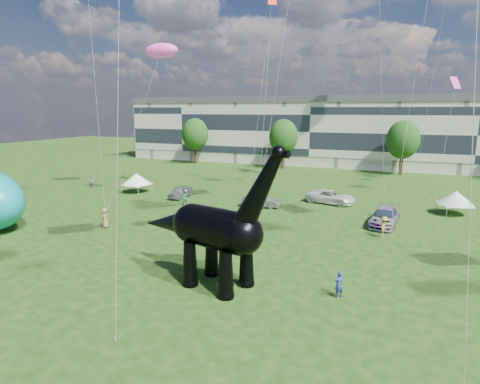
% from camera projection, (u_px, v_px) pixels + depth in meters
% --- Properties ---
extents(ground, '(220.00, 220.00, 0.00)m').
position_uv_depth(ground, '(217.00, 319.00, 20.71)').
color(ground, '#16330C').
rests_on(ground, ground).
extents(terrace_row, '(78.00, 11.00, 12.00)m').
position_uv_depth(terrace_row, '(316.00, 133.00, 78.65)').
color(terrace_row, beige).
rests_on(terrace_row, ground).
extents(tree_far_left, '(5.20, 5.20, 9.44)m').
position_uv_depth(tree_far_left, '(195.00, 132.00, 78.60)').
color(tree_far_left, '#382314').
rests_on(tree_far_left, ground).
extents(tree_mid_left, '(5.20, 5.20, 9.44)m').
position_uv_depth(tree_mid_left, '(283.00, 134.00, 71.92)').
color(tree_mid_left, '#382314').
rests_on(tree_mid_left, ground).
extents(tree_mid_right, '(5.20, 5.20, 9.44)m').
position_uv_depth(tree_mid_right, '(403.00, 137.00, 64.49)').
color(tree_mid_right, '#382314').
rests_on(tree_mid_right, ground).
extents(dinosaur_sculpture, '(11.19, 4.42, 9.15)m').
position_uv_depth(dinosaur_sculpture, '(212.00, 230.00, 24.22)').
color(dinosaur_sculpture, black).
rests_on(dinosaur_sculpture, ground).
extents(car_silver, '(1.82, 4.20, 1.41)m').
position_uv_depth(car_silver, '(180.00, 192.00, 48.86)').
color(car_silver, silver).
rests_on(car_silver, ground).
extents(car_grey, '(4.38, 2.14, 1.38)m').
position_uv_depth(car_grey, '(261.00, 201.00, 44.11)').
color(car_grey, slate).
rests_on(car_grey, ground).
extents(car_white, '(5.91, 3.63, 1.53)m').
position_uv_depth(car_white, '(331.00, 197.00, 45.90)').
color(car_white, white).
rests_on(car_white, ground).
extents(car_dark, '(2.75, 5.71, 1.60)m').
position_uv_depth(car_dark, '(385.00, 217.00, 37.20)').
color(car_dark, '#595960').
rests_on(car_dark, ground).
extents(gazebo_near, '(4.41, 4.41, 2.46)m').
position_uv_depth(gazebo_near, '(456.00, 198.00, 40.90)').
color(gazebo_near, silver).
rests_on(gazebo_near, ground).
extents(gazebo_left, '(3.90, 3.90, 2.53)m').
position_uv_depth(gazebo_left, '(137.00, 179.00, 51.82)').
color(gazebo_left, white).
rests_on(gazebo_left, ground).
extents(visitors, '(57.05, 39.97, 1.85)m').
position_uv_depth(visitors, '(261.00, 226.00, 34.03)').
color(visitors, navy).
rests_on(visitors, ground).
extents(kites, '(63.18, 47.86, 29.05)m').
position_uv_depth(kites, '(221.00, 0.00, 32.63)').
color(kites, '#F63010').
rests_on(kites, ground).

